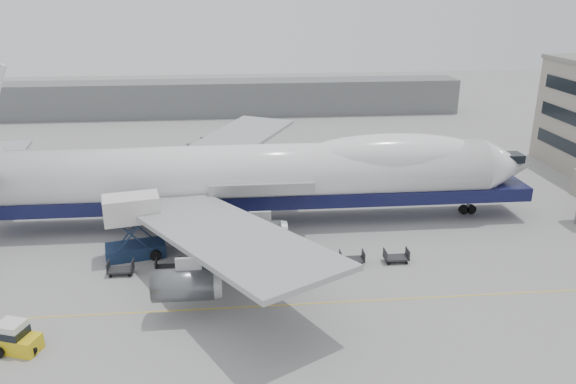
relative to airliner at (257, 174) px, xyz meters
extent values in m
plane|color=gray|center=(-0.64, -12.00, -5.62)|extent=(260.00, 260.00, 0.00)
cube|color=gold|center=(-0.64, -18.00, -5.62)|extent=(60.00, 0.15, 0.01)
cube|color=slate|center=(-10.64, 58.00, -2.12)|extent=(110.00, 8.00, 7.00)
cylinder|color=white|center=(-0.64, 0.00, 0.08)|extent=(52.00, 6.40, 6.40)
cube|color=#0F1239|center=(0.36, 0.00, -2.48)|extent=(60.00, 5.76, 1.50)
cone|color=white|center=(28.36, 0.00, 0.08)|extent=(6.00, 6.40, 6.40)
ellipsoid|color=white|center=(14.96, 0.00, 1.84)|extent=(20.67, 5.78, 4.56)
cube|color=#9EA0A3|center=(-3.64, -14.28, -0.52)|extent=(20.35, 26.74, 2.26)
cube|color=#9EA0A3|center=(-3.64, 14.28, -0.52)|extent=(20.35, 26.74, 2.26)
cylinder|color=#595B60|center=(-6.64, 19.00, -2.72)|extent=(4.80, 2.60, 2.60)
cylinder|color=#595B60|center=(-0.64, 10.00, -2.72)|extent=(4.80, 2.60, 2.60)
cylinder|color=#595B60|center=(-0.64, -10.00, -2.72)|extent=(4.80, 2.60, 2.60)
cylinder|color=#595B60|center=(-6.64, -19.00, -2.72)|extent=(4.80, 2.60, 2.60)
cylinder|color=slate|center=(24.36, 0.00, -4.37)|extent=(0.36, 0.36, 2.50)
cylinder|color=black|center=(24.36, 0.00, -5.07)|extent=(1.10, 0.45, 1.10)
cylinder|color=slate|center=(-3.64, -3.00, -4.37)|extent=(0.36, 0.36, 2.50)
cylinder|color=black|center=(-3.64, -3.00, -5.07)|extent=(1.10, 0.45, 1.10)
cylinder|color=slate|center=(-3.64, 3.00, -4.37)|extent=(0.36, 0.36, 2.50)
cylinder|color=black|center=(-3.64, 3.00, -5.07)|extent=(1.10, 0.45, 1.10)
cube|color=#192A4B|center=(-12.27, -7.50, -5.01)|extent=(6.08, 3.85, 1.24)
cube|color=silver|center=(-12.27, -7.50, -0.62)|extent=(5.69, 3.97, 2.48)
cube|color=#192A4B|center=(-12.27, -8.74, -2.82)|extent=(3.94, 0.98, 4.43)
cube|color=#192A4B|center=(-12.27, -6.26, -2.82)|extent=(3.94, 0.98, 4.43)
cube|color=slate|center=(-12.27, -5.70, -0.62)|extent=(2.93, 1.90, 0.15)
cylinder|color=black|center=(-14.30, -8.63, -5.12)|extent=(1.01, 0.39, 1.01)
cylinder|color=black|center=(-14.30, -6.37, -5.12)|extent=(1.01, 0.39, 1.01)
cylinder|color=black|center=(-10.25, -8.63, -5.12)|extent=(1.01, 0.39, 1.01)
cylinder|color=black|center=(-10.25, -6.37, -5.12)|extent=(1.01, 0.39, 1.01)
cube|color=gold|center=(-18.29, -22.32, -5.01)|extent=(3.51, 2.61, 1.23)
cube|color=silver|center=(-18.61, -22.21, -3.89)|extent=(2.20, 2.07, 1.12)
cube|color=black|center=(-18.61, -22.21, -4.12)|extent=(2.35, 2.21, 0.56)
cylinder|color=black|center=(-19.41, -21.59, -5.23)|extent=(0.78, 0.34, 0.78)
cylinder|color=black|center=(-17.17, -23.05, -5.23)|extent=(0.78, 0.34, 0.78)
cylinder|color=black|center=(-17.17, -21.59, -5.23)|extent=(0.78, 0.34, 0.78)
cone|color=#FF570D|center=(-18.03, -21.90, -5.35)|extent=(0.35, 0.35, 0.55)
cube|color=#FF570D|center=(-18.03, -21.90, -5.61)|extent=(0.37, 0.37, 0.03)
cube|color=#2D2D30|center=(-13.05, -11.23, -5.17)|extent=(2.30, 1.35, 0.18)
cube|color=#2D2D30|center=(-14.15, -11.23, -4.77)|extent=(0.08, 1.35, 0.90)
cube|color=#2D2D30|center=(-11.95, -11.23, -4.77)|extent=(0.08, 1.35, 0.90)
cylinder|color=black|center=(-13.90, -11.78, -5.47)|extent=(0.30, 0.12, 0.30)
cylinder|color=black|center=(-13.90, -10.68, -5.47)|extent=(0.30, 0.12, 0.30)
cylinder|color=black|center=(-12.20, -11.78, -5.47)|extent=(0.30, 0.12, 0.30)
cylinder|color=black|center=(-12.20, -10.68, -5.47)|extent=(0.30, 0.12, 0.30)
cube|color=#2D2D30|center=(-8.76, -11.23, -5.17)|extent=(2.30, 1.35, 0.18)
cube|color=#2D2D30|center=(-9.86, -11.23, -4.77)|extent=(0.08, 1.35, 0.90)
cube|color=#2D2D30|center=(-7.66, -11.23, -4.77)|extent=(0.08, 1.35, 0.90)
cylinder|color=black|center=(-9.61, -11.78, -5.47)|extent=(0.30, 0.12, 0.30)
cylinder|color=black|center=(-9.61, -10.68, -5.47)|extent=(0.30, 0.12, 0.30)
cylinder|color=black|center=(-7.91, -11.78, -5.47)|extent=(0.30, 0.12, 0.30)
cylinder|color=black|center=(-7.91, -10.68, -5.47)|extent=(0.30, 0.12, 0.30)
cube|color=#2D2D30|center=(-4.46, -11.23, -5.17)|extent=(2.30, 1.35, 0.18)
cube|color=#2D2D30|center=(-5.56, -11.23, -4.77)|extent=(0.08, 1.35, 0.90)
cube|color=#2D2D30|center=(-3.36, -11.23, -4.77)|extent=(0.08, 1.35, 0.90)
cylinder|color=black|center=(-5.31, -11.78, -5.47)|extent=(0.30, 0.12, 0.30)
cylinder|color=black|center=(-5.31, -10.68, -5.47)|extent=(0.30, 0.12, 0.30)
cylinder|color=black|center=(-3.61, -11.78, -5.47)|extent=(0.30, 0.12, 0.30)
cylinder|color=black|center=(-3.61, -10.68, -5.47)|extent=(0.30, 0.12, 0.30)
cube|color=#2D2D30|center=(-0.17, -11.23, -5.17)|extent=(2.30, 1.35, 0.18)
cube|color=#2D2D30|center=(-1.27, -11.23, -4.77)|extent=(0.08, 1.35, 0.90)
cube|color=#2D2D30|center=(0.93, -11.23, -4.77)|extent=(0.08, 1.35, 0.90)
cylinder|color=black|center=(-1.02, -11.78, -5.47)|extent=(0.30, 0.12, 0.30)
cylinder|color=black|center=(-1.02, -10.68, -5.47)|extent=(0.30, 0.12, 0.30)
cylinder|color=black|center=(0.68, -11.78, -5.47)|extent=(0.30, 0.12, 0.30)
cylinder|color=black|center=(0.68, -10.68, -5.47)|extent=(0.30, 0.12, 0.30)
cube|color=#2D2D30|center=(4.12, -11.23, -5.17)|extent=(2.30, 1.35, 0.18)
cube|color=#2D2D30|center=(3.02, -11.23, -4.77)|extent=(0.08, 1.35, 0.90)
cube|color=#2D2D30|center=(5.22, -11.23, -4.77)|extent=(0.08, 1.35, 0.90)
cylinder|color=black|center=(3.27, -11.78, -5.47)|extent=(0.30, 0.12, 0.30)
cylinder|color=black|center=(3.27, -10.68, -5.47)|extent=(0.30, 0.12, 0.30)
cylinder|color=black|center=(4.97, -11.78, -5.47)|extent=(0.30, 0.12, 0.30)
cylinder|color=black|center=(4.97, -10.68, -5.47)|extent=(0.30, 0.12, 0.30)
cube|color=#2D2D30|center=(8.41, -11.23, -5.17)|extent=(2.30, 1.35, 0.18)
cube|color=#2D2D30|center=(7.31, -11.23, -4.77)|extent=(0.08, 1.35, 0.90)
cube|color=#2D2D30|center=(9.51, -11.23, -4.77)|extent=(0.08, 1.35, 0.90)
cylinder|color=black|center=(7.56, -11.78, -5.47)|extent=(0.30, 0.12, 0.30)
cylinder|color=black|center=(7.56, -10.68, -5.47)|extent=(0.30, 0.12, 0.30)
cylinder|color=black|center=(9.26, -11.78, -5.47)|extent=(0.30, 0.12, 0.30)
cylinder|color=black|center=(9.26, -10.68, -5.47)|extent=(0.30, 0.12, 0.30)
cube|color=#2D2D30|center=(12.71, -11.23, -5.17)|extent=(2.30, 1.35, 0.18)
cube|color=#2D2D30|center=(11.61, -11.23, -4.77)|extent=(0.08, 1.35, 0.90)
cube|color=#2D2D30|center=(13.81, -11.23, -4.77)|extent=(0.08, 1.35, 0.90)
cylinder|color=black|center=(11.86, -11.78, -5.47)|extent=(0.30, 0.12, 0.30)
cylinder|color=black|center=(11.86, -10.68, -5.47)|extent=(0.30, 0.12, 0.30)
cylinder|color=black|center=(13.56, -11.78, -5.47)|extent=(0.30, 0.12, 0.30)
cylinder|color=black|center=(13.56, -10.68, -5.47)|extent=(0.30, 0.12, 0.30)
camera|label=1|loc=(-2.24, -58.26, 18.93)|focal=35.00mm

